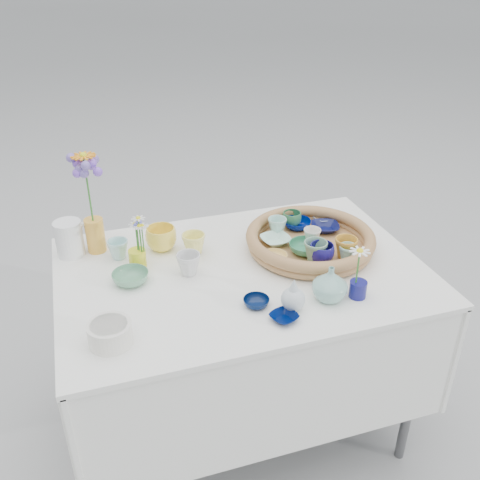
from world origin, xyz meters
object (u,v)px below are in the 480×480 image
object	(u,v)px
bud_vase_seafoam	(330,284)
tall_vase_yellow	(95,235)
display_table	(241,423)
wicker_tray	(310,241)

from	to	relation	value
bud_vase_seafoam	tall_vase_yellow	xyz separation A→B (m)	(-0.68, 0.54, 0.01)
display_table	wicker_tray	xyz separation A→B (m)	(0.28, 0.05, 0.80)
display_table	tall_vase_yellow	bearing A→B (deg)	148.73
wicker_tray	tall_vase_yellow	bearing A→B (deg)	162.60
tall_vase_yellow	wicker_tray	bearing A→B (deg)	-17.40
display_table	tall_vase_yellow	xyz separation A→B (m)	(-0.47, 0.28, 0.83)
display_table	wicker_tray	bearing A→B (deg)	10.12
display_table	tall_vase_yellow	distance (m)	0.99
wicker_tray	bud_vase_seafoam	distance (m)	0.31
display_table	bud_vase_seafoam	size ratio (longest dim) A/B	10.72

